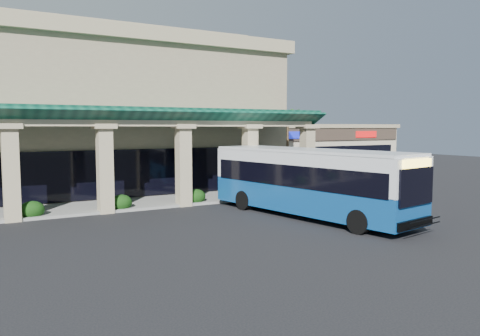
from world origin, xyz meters
TOP-DOWN VIEW (x-y plane):
  - ground at (0.00, 0.00)m, footprint 110.00×110.00m
  - main_building at (-8.00, 16.00)m, footprint 30.80×14.80m
  - arcade at (-8.00, 6.80)m, footprint 30.00×6.20m
  - strip_mall at (18.00, 24.00)m, footprint 22.50×12.50m
  - palm_0 at (8.50, 11.00)m, footprint 2.40×2.40m
  - palm_1 at (9.50, 14.00)m, footprint 2.40×2.40m
  - broadleaf_tree at (7.50, 19.00)m, footprint 2.60×2.60m
  - transit_bus at (1.25, -1.00)m, footprint 4.89×12.71m
  - pedestrian at (9.47, -0.20)m, footprint 0.44×0.65m
  - car_silver at (10.97, 14.47)m, footprint 3.44×5.19m
  - car_red at (17.20, 13.17)m, footprint 3.39×5.63m
  - car_gray at (20.19, 13.83)m, footprint 4.11×6.28m

SIDE VIEW (x-z plane):
  - ground at x=0.00m, z-range 0.00..0.00m
  - car_red at x=17.20m, z-range 0.00..1.53m
  - car_gray at x=20.19m, z-range 0.00..1.61m
  - car_silver at x=10.97m, z-range 0.00..1.64m
  - pedestrian at x=9.47m, z-range 0.00..1.74m
  - transit_bus at x=1.25m, z-range 0.00..3.46m
  - broadleaf_tree at x=7.50m, z-range 0.00..4.81m
  - strip_mall at x=18.00m, z-range 0.00..4.90m
  - arcade at x=-8.00m, z-range 0.00..5.70m
  - palm_1 at x=9.50m, z-range 0.00..5.80m
  - palm_0 at x=8.50m, z-range 0.00..6.60m
  - main_building at x=-8.00m, z-range 0.00..11.35m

